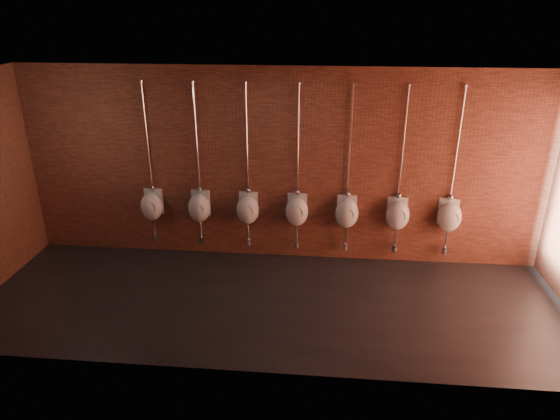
{
  "coord_description": "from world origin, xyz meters",
  "views": [
    {
      "loc": [
        0.71,
        -6.19,
        4.08
      ],
      "look_at": [
        0.04,
        0.9,
        1.1
      ],
      "focal_mm": 32.0,
      "sensor_mm": 36.0,
      "label": 1
    }
  ],
  "objects_px": {
    "urinal_0": "(152,205)",
    "urinal_3": "(297,210)",
    "urinal_6": "(449,216)",
    "urinal_1": "(199,207)",
    "urinal_2": "(248,209)",
    "urinal_4": "(347,212)",
    "urinal_5": "(398,214)"
  },
  "relations": [
    {
      "from": "urinal_2",
      "to": "urinal_5",
      "type": "height_order",
      "value": "same"
    },
    {
      "from": "urinal_4",
      "to": "urinal_6",
      "type": "relative_size",
      "value": 1.0
    },
    {
      "from": "urinal_4",
      "to": "urinal_5",
      "type": "relative_size",
      "value": 1.0
    },
    {
      "from": "urinal_1",
      "to": "urinal_3",
      "type": "distance_m",
      "value": 1.64
    },
    {
      "from": "urinal_0",
      "to": "urinal_3",
      "type": "relative_size",
      "value": 1.0
    },
    {
      "from": "urinal_5",
      "to": "urinal_6",
      "type": "relative_size",
      "value": 1.0
    },
    {
      "from": "urinal_2",
      "to": "urinal_3",
      "type": "distance_m",
      "value": 0.82
    },
    {
      "from": "urinal_0",
      "to": "urinal_2",
      "type": "relative_size",
      "value": 1.0
    },
    {
      "from": "urinal_1",
      "to": "urinal_2",
      "type": "bearing_deg",
      "value": 0.0
    },
    {
      "from": "urinal_1",
      "to": "urinal_5",
      "type": "bearing_deg",
      "value": 0.0
    },
    {
      "from": "urinal_5",
      "to": "urinal_0",
      "type": "bearing_deg",
      "value": 180.0
    },
    {
      "from": "urinal_2",
      "to": "urinal_5",
      "type": "bearing_deg",
      "value": 0.0
    },
    {
      "from": "urinal_4",
      "to": "urinal_0",
      "type": "bearing_deg",
      "value": 180.0
    },
    {
      "from": "urinal_3",
      "to": "urinal_5",
      "type": "xyz_separation_m",
      "value": [
        1.64,
        0.0,
        0.0
      ]
    },
    {
      "from": "urinal_1",
      "to": "urinal_4",
      "type": "xyz_separation_m",
      "value": [
        2.45,
        0.0,
        0.0
      ]
    },
    {
      "from": "urinal_5",
      "to": "urinal_6",
      "type": "xyz_separation_m",
      "value": [
        0.82,
        0.0,
        0.0
      ]
    },
    {
      "from": "urinal_6",
      "to": "urinal_0",
      "type": "bearing_deg",
      "value": 180.0
    },
    {
      "from": "urinal_2",
      "to": "urinal_3",
      "type": "height_order",
      "value": "same"
    },
    {
      "from": "urinal_6",
      "to": "urinal_4",
      "type": "bearing_deg",
      "value": 180.0
    },
    {
      "from": "urinal_1",
      "to": "urinal_5",
      "type": "relative_size",
      "value": 1.0
    },
    {
      "from": "urinal_2",
      "to": "urinal_3",
      "type": "xyz_separation_m",
      "value": [
        0.82,
        0.0,
        0.0
      ]
    },
    {
      "from": "urinal_0",
      "to": "urinal_1",
      "type": "distance_m",
      "value": 0.82
    },
    {
      "from": "urinal_3",
      "to": "urinal_5",
      "type": "height_order",
      "value": "same"
    },
    {
      "from": "urinal_2",
      "to": "urinal_3",
      "type": "relative_size",
      "value": 1.0
    },
    {
      "from": "urinal_1",
      "to": "urinal_3",
      "type": "bearing_deg",
      "value": 0.0
    },
    {
      "from": "urinal_0",
      "to": "urinal_2",
      "type": "height_order",
      "value": "same"
    },
    {
      "from": "urinal_3",
      "to": "urinal_4",
      "type": "bearing_deg",
      "value": 0.0
    },
    {
      "from": "urinal_0",
      "to": "urinal_4",
      "type": "relative_size",
      "value": 1.0
    },
    {
      "from": "urinal_6",
      "to": "urinal_1",
      "type": "bearing_deg",
      "value": 180.0
    },
    {
      "from": "urinal_3",
      "to": "urinal_4",
      "type": "distance_m",
      "value": 0.82
    },
    {
      "from": "urinal_0",
      "to": "urinal_3",
      "type": "distance_m",
      "value": 2.45
    },
    {
      "from": "urinal_0",
      "to": "urinal_3",
      "type": "xyz_separation_m",
      "value": [
        2.45,
        0.0,
        0.0
      ]
    }
  ]
}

